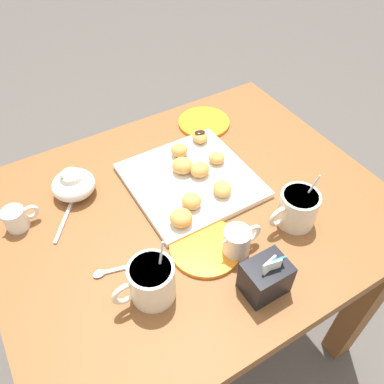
{
  "coord_description": "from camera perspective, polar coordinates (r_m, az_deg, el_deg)",
  "views": [
    {
      "loc": [
        0.33,
        0.56,
        1.43
      ],
      "look_at": [
        -0.02,
        -0.02,
        0.72
      ],
      "focal_mm": 36.88,
      "sensor_mm": 36.0,
      "label": 1
    }
  ],
  "objects": [
    {
      "name": "ground_plane",
      "position": [
        1.57,
        -0.16,
        -19.17
      ],
      "size": [
        8.0,
        8.0,
        0.0
      ],
      "primitive_type": "plane",
      "color": "#514C47"
    },
    {
      "name": "dining_table",
      "position": [
        1.08,
        -0.22,
        -6.6
      ],
      "size": [
        0.96,
        0.77,
        0.7
      ],
      "color": "brown",
      "rests_on": "ground_plane"
    },
    {
      "name": "pastry_plate_square",
      "position": [
        1.03,
        -0.14,
        1.7
      ],
      "size": [
        0.31,
        0.31,
        0.02
      ],
      "primitive_type": "cube",
      "color": "silver",
      "rests_on": "dining_table"
    },
    {
      "name": "coffee_mug_cream_left",
      "position": [
        0.94,
        14.97,
        -2.22
      ],
      "size": [
        0.13,
        0.09,
        0.13
      ],
      "color": "silver",
      "rests_on": "dining_table"
    },
    {
      "name": "coffee_mug_cream_right",
      "position": [
        0.8,
        -5.96,
        -12.67
      ],
      "size": [
        0.13,
        0.09,
        0.14
      ],
      "color": "silver",
      "rests_on": "dining_table"
    },
    {
      "name": "cream_pitcher_white",
      "position": [
        0.87,
        6.56,
        -7.05
      ],
      "size": [
        0.1,
        0.06,
        0.07
      ],
      "color": "silver",
      "rests_on": "dining_table"
    },
    {
      "name": "sugar_caddy",
      "position": [
        0.82,
        10.59,
        -12.05
      ],
      "size": [
        0.09,
        0.07,
        0.11
      ],
      "color": "black",
      "rests_on": "dining_table"
    },
    {
      "name": "ice_cream_bowl",
      "position": [
        1.03,
        -16.81,
        1.18
      ],
      "size": [
        0.11,
        0.11,
        0.08
      ],
      "color": "silver",
      "rests_on": "dining_table"
    },
    {
      "name": "chocolate_sauce_pitcher",
      "position": [
        1.0,
        -24.16,
        -3.43
      ],
      "size": [
        0.09,
        0.05,
        0.06
      ],
      "color": "silver",
      "rests_on": "dining_table"
    },
    {
      "name": "saucer_orange_left",
      "position": [
        1.23,
        1.74,
        10.04
      ],
      "size": [
        0.16,
        0.16,
        0.01
      ],
      "primitive_type": "cylinder",
      "color": "orange",
      "rests_on": "dining_table"
    },
    {
      "name": "saucer_orange_right",
      "position": [
        0.89,
        1.99,
        -7.92
      ],
      "size": [
        0.16,
        0.16,
        0.01
      ],
      "primitive_type": "cylinder",
      "color": "orange",
      "rests_on": "dining_table"
    },
    {
      "name": "loose_spoon_near_saucer",
      "position": [
        1.01,
        -17.41,
        -2.45
      ],
      "size": [
        0.11,
        0.13,
        0.01
      ],
      "color": "silver",
      "rests_on": "dining_table"
    },
    {
      "name": "loose_spoon_by_plate",
      "position": [
        0.88,
        -10.15,
        -10.81
      ],
      "size": [
        0.16,
        0.05,
        0.01
      ],
      "color": "silver",
      "rests_on": "dining_table"
    },
    {
      "name": "beignet_0",
      "position": [
        1.13,
        1.13,
        8.01
      ],
      "size": [
        0.06,
        0.06,
        0.03
      ],
      "primitive_type": "ellipsoid",
      "rotation": [
        0.0,
        0.0,
        5.98
      ],
      "color": "#D19347",
      "rests_on": "pastry_plate_square"
    },
    {
      "name": "chocolate_drizzle_0",
      "position": [
        1.12,
        1.14,
        8.64
      ],
      "size": [
        0.03,
        0.03,
        0.0
      ],
      "primitive_type": "ellipsoid",
      "rotation": [
        0.0,
        0.0,
        5.94
      ],
      "color": "black",
      "rests_on": "beignet_0"
    },
    {
      "name": "beignet_1",
      "position": [
        1.08,
        -1.86,
        6.07
      ],
      "size": [
        0.06,
        0.06,
        0.03
      ],
      "primitive_type": "ellipsoid",
      "rotation": [
        0.0,
        0.0,
        4.24
      ],
      "color": "#D19347",
      "rests_on": "pastry_plate_square"
    },
    {
      "name": "beignet_2",
      "position": [
        1.03,
        -1.39,
        3.83
      ],
      "size": [
        0.08,
        0.08,
        0.04
      ],
      "primitive_type": "ellipsoid",
      "rotation": [
        0.0,
        0.0,
        5.48
      ],
      "color": "#D19347",
      "rests_on": "pastry_plate_square"
    },
    {
      "name": "beignet_3",
      "position": [
        0.91,
        -1.58,
        -3.76
      ],
      "size": [
        0.05,
        0.05,
        0.04
      ],
      "primitive_type": "ellipsoid",
      "rotation": [
        0.0,
        0.0,
        4.74
      ],
      "color": "#D19347",
      "rests_on": "pastry_plate_square"
    },
    {
      "name": "beignet_4",
      "position": [
        0.98,
        4.4,
        0.48
      ],
      "size": [
        0.07,
        0.07,
        0.03
      ],
      "primitive_type": "ellipsoid",
      "rotation": [
        0.0,
        0.0,
        2.64
      ],
      "color": "#D19347",
      "rests_on": "pastry_plate_square"
    },
    {
      "name": "beignet_5",
      "position": [
        0.94,
        -0.09,
        -1.3
      ],
      "size": [
        0.05,
        0.05,
        0.04
      ],
      "primitive_type": "ellipsoid",
      "rotation": [
        0.0,
        0.0,
        3.01
      ],
      "color": "#D19347",
      "rests_on": "pastry_plate_square"
    },
    {
      "name": "beignet_6",
      "position": [
        1.06,
        3.58,
        4.93
      ],
      "size": [
        0.06,
        0.06,
        0.03
      ],
      "primitive_type": "ellipsoid",
      "rotation": [
        0.0,
        0.0,
        3.89
      ],
      "color": "#D19347",
      "rests_on": "pastry_plate_square"
    },
    {
      "name": "beignet_7",
      "position": [
        1.02,
        1.13,
        3.26
      ],
      "size": [
        0.06,
        0.05,
        0.04
      ],
      "primitive_type": "ellipsoid",
      "rotation": [
        0.0,
        0.0,
        3.27
      ],
      "color": "#D19347",
      "rests_on": "pastry_plate_square"
    }
  ]
}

